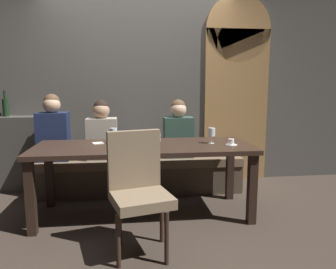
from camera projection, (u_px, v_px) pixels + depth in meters
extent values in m
plane|color=#382D26|center=(144.00, 214.00, 3.39)|extent=(9.00, 9.00, 0.00)
cube|color=#4C4944|center=(139.00, 73.00, 4.36)|extent=(6.00, 0.12, 3.00)
cube|color=olive|center=(236.00, 106.00, 4.52)|extent=(0.90, 0.05, 2.10)
cylinder|color=#A07545|center=(238.00, 29.00, 4.35)|extent=(0.90, 0.05, 0.90)
cube|color=#413E3A|center=(20.00, 153.00, 4.15)|extent=(1.10, 0.28, 0.95)
cube|color=black|center=(31.00, 198.00, 2.87)|extent=(0.08, 0.08, 0.69)
cube|color=black|center=(252.00, 189.00, 3.12)|extent=(0.08, 0.08, 0.69)
cube|color=black|center=(50.00, 176.00, 3.56)|extent=(0.08, 0.08, 0.69)
cube|color=black|center=(230.00, 170.00, 3.80)|extent=(0.08, 0.08, 0.69)
cube|color=#302119|center=(144.00, 147.00, 3.28)|extent=(2.20, 0.84, 0.04)
cube|color=#4A3C2E|center=(142.00, 179.00, 4.05)|extent=(2.50, 0.40, 0.35)
cube|color=brown|center=(141.00, 161.00, 4.02)|extent=(2.50, 0.44, 0.10)
cylinder|color=#302119|center=(118.00, 241.00, 2.37)|extent=(0.04, 0.04, 0.42)
cylinder|color=#302119|center=(167.00, 238.00, 2.41)|extent=(0.04, 0.04, 0.42)
cylinder|color=#302119|center=(120.00, 221.00, 2.72)|extent=(0.04, 0.04, 0.42)
cylinder|color=#302119|center=(162.00, 219.00, 2.76)|extent=(0.04, 0.04, 0.42)
cube|color=#7F6B51|center=(141.00, 199.00, 2.53)|extent=(0.54, 0.54, 0.08)
cube|color=#7F6B51|center=(134.00, 159.00, 2.66)|extent=(0.44, 0.17, 0.48)
cube|color=#192342|center=(53.00, 137.00, 3.83)|extent=(0.36, 0.24, 0.58)
sphere|color=tan|center=(52.00, 105.00, 3.77)|extent=(0.20, 0.20, 0.20)
sphere|color=brown|center=(52.00, 102.00, 3.77)|extent=(0.18, 0.18, 0.18)
cube|color=#9E9384|center=(102.00, 139.00, 3.90)|extent=(0.36, 0.24, 0.50)
sphere|color=tan|center=(101.00, 111.00, 3.84)|extent=(0.20, 0.20, 0.20)
sphere|color=black|center=(101.00, 108.00, 3.85)|extent=(0.18, 0.18, 0.18)
cube|color=#2D473D|center=(178.00, 137.00, 4.03)|extent=(0.36, 0.24, 0.50)
sphere|color=#DBB293|center=(178.00, 110.00, 3.98)|extent=(0.20, 0.20, 0.20)
sphere|color=brown|center=(178.00, 107.00, 3.98)|extent=(0.18, 0.18, 0.18)
cylinder|color=black|center=(6.00, 108.00, 4.07)|extent=(0.08, 0.08, 0.22)
cylinder|color=black|center=(5.00, 95.00, 4.05)|extent=(0.03, 0.03, 0.09)
cylinder|color=black|center=(4.00, 91.00, 4.04)|extent=(0.03, 0.03, 0.02)
cylinder|color=silver|center=(114.00, 143.00, 3.36)|extent=(0.06, 0.06, 0.00)
cylinder|color=silver|center=(114.00, 140.00, 3.36)|extent=(0.01, 0.01, 0.07)
cylinder|color=silver|center=(113.00, 132.00, 3.34)|extent=(0.08, 0.08, 0.08)
cylinder|color=maroon|center=(114.00, 134.00, 3.35)|extent=(0.07, 0.07, 0.04)
cylinder|color=silver|center=(157.00, 149.00, 3.05)|extent=(0.06, 0.06, 0.00)
cylinder|color=silver|center=(157.00, 145.00, 3.04)|extent=(0.01, 0.01, 0.07)
cylinder|color=silver|center=(157.00, 137.00, 3.03)|extent=(0.08, 0.08, 0.08)
cylinder|color=gold|center=(157.00, 140.00, 3.03)|extent=(0.07, 0.07, 0.03)
cylinder|color=silver|center=(211.00, 143.00, 3.37)|extent=(0.06, 0.06, 0.00)
cylinder|color=silver|center=(211.00, 139.00, 3.37)|extent=(0.01, 0.01, 0.07)
cylinder|color=silver|center=(211.00, 132.00, 3.35)|extent=(0.08, 0.08, 0.08)
cylinder|color=gold|center=(211.00, 134.00, 3.36)|extent=(0.07, 0.07, 0.03)
cylinder|color=white|center=(231.00, 145.00, 3.27)|extent=(0.12, 0.12, 0.01)
cylinder|color=white|center=(231.00, 142.00, 3.27)|extent=(0.06, 0.06, 0.06)
cylinder|color=brown|center=(231.00, 139.00, 3.27)|extent=(0.05, 0.05, 0.01)
cube|color=silver|center=(98.00, 143.00, 3.36)|extent=(0.14, 0.13, 0.01)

